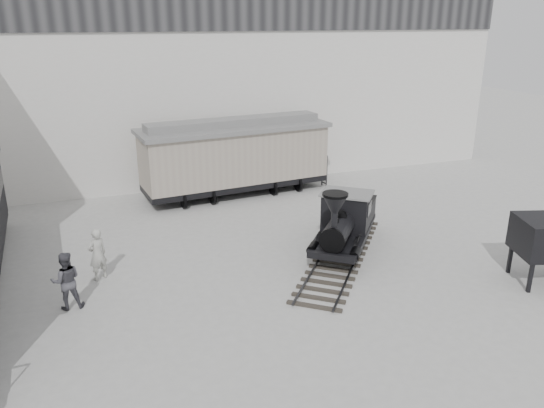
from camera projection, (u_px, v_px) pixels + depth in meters
name	position (u px, v px, depth m)	size (l,w,h in m)	color
ground	(323.00, 307.00, 16.69)	(90.00, 90.00, 0.00)	#9E9E9B
north_wall	(208.00, 79.00, 28.17)	(34.00, 2.51, 11.00)	silver
locomotive	(344.00, 226.00, 20.38)	(6.51, 7.58, 2.91)	#2F2925
boxcar	(235.00, 155.00, 26.85)	(9.87, 3.98, 3.94)	black
visitor_a	(97.00, 254.00, 18.22)	(0.68, 0.45, 1.87)	#B3B3AB
visitor_b	(66.00, 281.00, 16.38)	(0.91, 0.71, 1.88)	#47474F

